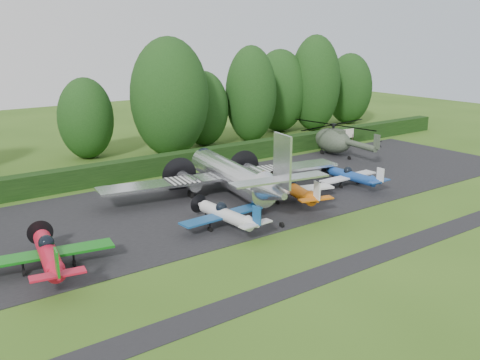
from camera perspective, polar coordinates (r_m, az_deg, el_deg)
ground at (r=38.95m, az=5.38°, el=-5.97°), size 160.00×160.00×0.00m
apron at (r=46.45m, az=-2.80°, el=-2.31°), size 70.00×18.00×0.01m
taxiway_verge at (r=35.06m, az=11.94°, el=-8.78°), size 70.00×2.00×0.00m
hedgerow at (r=55.61m, az=-9.06°, el=0.53°), size 90.00×1.60×2.00m
transport_plane at (r=46.98m, az=-0.74°, el=0.53°), size 23.02×17.65×7.38m
light_plane_red at (r=34.62m, az=-19.76°, el=-7.42°), size 7.97×8.38×3.06m
light_plane_white at (r=39.75m, az=-1.50°, el=-3.73°), size 7.01×7.37×2.70m
light_plane_orange at (r=45.76m, az=5.80°, el=-1.04°), size 7.71×8.10×2.96m
light_plane_blue at (r=51.54m, az=11.86°, el=0.41°), size 6.63×6.97×2.55m
helicopter at (r=64.46m, az=9.93°, el=4.40°), size 11.64×13.62×3.75m
sign_board at (r=70.18m, az=10.88°, el=4.75°), size 3.68×0.14×2.07m
tree_0 at (r=63.91m, az=-16.13°, el=6.32°), size 6.32×6.32×9.31m
tree_3 at (r=68.68m, az=-3.91°, el=7.59°), size 6.37×6.37×9.53m
tree_5 at (r=78.69m, az=4.24°, el=9.47°), size 7.89×7.89×11.87m
tree_6 at (r=62.84m, az=-7.54°, el=8.71°), size 9.06×9.06×13.79m
tree_8 at (r=70.78m, az=1.17°, el=9.11°), size 6.73×6.73×12.59m
tree_9 at (r=79.85m, az=8.00°, el=10.17°), size 7.32×7.32×13.87m
tree_10 at (r=87.14m, az=11.55°, el=9.51°), size 7.19×7.19×11.03m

